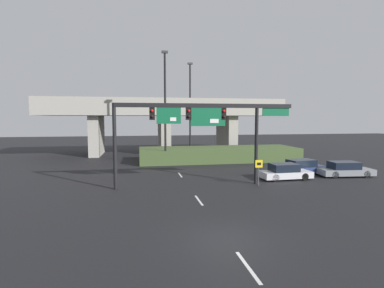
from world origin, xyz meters
TOP-DOWN VIEW (x-y plane):
  - ground_plane at (0.00, 0.00)m, footprint 160.00×160.00m
  - lane_markings at (0.00, 15.11)m, footprint 0.14×37.98m
  - signal_gantry at (0.87, 10.27)m, footprint 14.16×0.44m
  - speed_limit_sign at (5.50, 9.53)m, footprint 0.60×0.11m
  - highway_light_pole_near at (-0.83, 21.21)m, footprint 0.70×0.36m
  - highway_light_pole_far at (3.44, 29.52)m, footprint 0.70×0.36m
  - overpass_bridge at (0.00, 32.81)m, footprint 34.66×9.10m
  - grass_embankment at (6.10, 23.83)m, footprint 19.72×6.21m
  - parked_sedan_near_right at (8.78, 11.53)m, footprint 4.44×1.92m
  - parked_sedan_mid_right at (11.57, 13.50)m, footprint 4.95×2.43m
  - parked_sedan_far_right at (14.84, 11.76)m, footprint 4.94×2.23m

SIDE VIEW (x-z plane):
  - ground_plane at x=0.00m, z-range 0.00..0.00m
  - lane_markings at x=0.00m, z-range 0.00..0.01m
  - parked_sedan_far_right at x=14.84m, z-range -0.05..1.32m
  - parked_sedan_near_right at x=8.78m, z-range -0.05..1.33m
  - parked_sedan_mid_right at x=11.57m, z-range -0.05..1.35m
  - grass_embankment at x=6.10m, z-range 0.00..1.64m
  - speed_limit_sign at x=5.50m, z-range 0.33..2.43m
  - signal_gantry at x=0.87m, z-range 1.96..8.44m
  - overpass_bridge at x=0.00m, z-range 1.48..9.62m
  - highway_light_pole_near at x=-0.83m, z-range 0.37..13.12m
  - highway_light_pole_far at x=3.44m, z-range 0.37..13.46m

